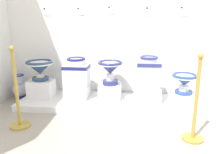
{
  "coord_description": "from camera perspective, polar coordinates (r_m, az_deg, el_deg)",
  "views": [
    {
      "loc": [
        2.13,
        -0.57,
        1.28
      ],
      "look_at": [
        1.79,
        2.6,
        0.46
      ],
      "focal_mm": 35.32,
      "sensor_mm": 36.0,
      "label": 1
    }
  ],
  "objects": [
    {
      "name": "display_platform",
      "position": [
        3.43,
        -0.51,
        -6.65
      ],
      "size": [
        2.76,
        0.8,
        0.09
      ],
      "primitive_type": "cube",
      "color": "white",
      "rests_on": "ground_plane"
    },
    {
      "name": "plinth_block_slender_white",
      "position": [
        3.68,
        -17.8,
        -2.85
      ],
      "size": [
        0.38,
        0.28,
        0.27
      ],
      "primitive_type": "cube",
      "color": "white",
      "rests_on": "display_platform"
    },
    {
      "name": "antique_toilet_slender_white",
      "position": [
        3.6,
        -18.22,
        2.35
      ],
      "size": [
        0.41,
        0.41,
        0.31
      ],
      "color": "navy",
      "rests_on": "plinth_block_slender_white"
    },
    {
      "name": "plinth_block_rightmost",
      "position": [
        3.54,
        -8.94,
        -3.77
      ],
      "size": [
        0.34,
        0.38,
        0.18
      ],
      "primitive_type": "cube",
      "color": "white",
      "rests_on": "display_platform"
    },
    {
      "name": "antique_toilet_rightmost",
      "position": [
        3.45,
        -9.14,
        1.26
      ],
      "size": [
        0.38,
        0.3,
        0.45
      ],
      "color": "white",
      "rests_on": "plinth_block_rightmost"
    },
    {
      "name": "plinth_block_squat_floral",
      "position": [
        3.46,
        -0.46,
        -3.66
      ],
      "size": [
        0.33,
        0.36,
        0.22
      ],
      "primitive_type": "cube",
      "color": "white",
      "rests_on": "display_platform"
    },
    {
      "name": "antique_toilet_squat_floral",
      "position": [
        3.37,
        -0.47,
        2.16
      ],
      "size": [
        0.37,
        0.37,
        0.36
      ],
      "color": "navy",
      "rests_on": "plinth_block_squat_floral"
    },
    {
      "name": "plinth_block_leftmost",
      "position": [
        3.37,
        9.19,
        -4.34
      ],
      "size": [
        0.37,
        0.35,
        0.22
      ],
      "primitive_type": "cube",
      "color": "white",
      "rests_on": "display_platform"
    },
    {
      "name": "antique_toilet_leftmost",
      "position": [
        3.28,
        9.43,
        1.47
      ],
      "size": [
        0.34,
        0.3,
        0.46
      ],
      "color": "silver",
      "rests_on": "plinth_block_leftmost"
    },
    {
      "name": "plinth_block_pale_glazed",
      "position": [
        3.53,
        17.91,
        -4.96
      ],
      "size": [
        0.34,
        0.29,
        0.11
      ],
      "primitive_type": "cube",
      "color": "white",
      "rests_on": "display_platform"
    },
    {
      "name": "antique_toilet_pale_glazed",
      "position": [
        3.45,
        18.24,
        -0.9
      ],
      "size": [
        0.37,
        0.37,
        0.3
      ],
      "color": "#2D4C92",
      "rests_on": "plinth_block_pale_glazed"
    },
    {
      "name": "info_placard_first",
      "position": [
        3.88,
        -16.59,
        16.01
      ],
      "size": [
        0.11,
        0.01,
        0.13
      ],
      "color": "white"
    },
    {
      "name": "info_placard_second",
      "position": [
        3.7,
        -8.14,
        16.59
      ],
      "size": [
        0.12,
        0.01,
        0.12
      ],
      "color": "white"
    },
    {
      "name": "info_placard_third",
      "position": [
        3.61,
        -0.14,
        17.03
      ],
      "size": [
        0.12,
        0.01,
        0.12
      ],
      "color": "white"
    },
    {
      "name": "info_placard_fourth",
      "position": [
        3.6,
        9.52,
        16.47
      ],
      "size": [
        0.09,
        0.01,
        0.15
      ],
      "color": "white"
    },
    {
      "name": "info_placard_fifth",
      "position": [
        3.66,
        18.22,
        15.98
      ],
      "size": [
        0.13,
        0.01,
        0.16
      ],
      "color": "white"
    },
    {
      "name": "decorative_vase_companion",
      "position": [
        4.02,
        -22.64,
        -2.75
      ],
      "size": [
        0.25,
        0.25,
        0.41
      ],
      "color": "navy",
      "rests_on": "ground_plane"
    },
    {
      "name": "stanchion_post_near_left",
      "position": [
        2.92,
        -23.19,
        -6.26
      ],
      "size": [
        0.25,
        0.25,
        1.0
      ],
      "color": "#B69439",
      "rests_on": "ground_plane"
    },
    {
      "name": "stanchion_post_near_right",
      "position": [
        2.56,
        20.68,
        -8.83
      ],
      "size": [
        0.23,
        0.23,
        0.96
      ],
      "color": "gold",
      "rests_on": "ground_plane"
    }
  ]
}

